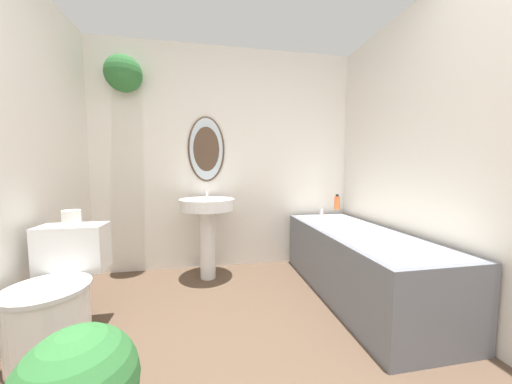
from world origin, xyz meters
TOP-DOWN VIEW (x-y plane):
  - wall_back at (-0.10, 2.48)m, footprint 2.92×0.34m
  - wall_right at (1.43, 1.23)m, footprint 0.06×2.58m
  - toilet at (-1.12, 1.27)m, footprint 0.44×0.63m
  - pedestal_sink at (-0.24, 2.16)m, footprint 0.54×0.54m
  - bathtub at (1.04, 1.57)m, footprint 0.68×1.69m
  - shampoo_bottle at (1.20, 2.25)m, footprint 0.06×0.06m
  - toilet_paper_roll at (-1.12, 1.50)m, footprint 0.11×0.11m

SIDE VIEW (x-z plane):
  - bathtub at x=1.04m, z-range -0.03..0.61m
  - toilet at x=-1.12m, z-range -0.05..0.66m
  - pedestal_sink at x=-0.24m, z-range 0.16..1.06m
  - shampoo_bottle at x=1.20m, z-range 0.63..0.80m
  - toilet_paper_roll at x=-1.12m, z-range 0.71..0.81m
  - wall_right at x=1.43m, z-range 0.00..2.40m
  - wall_back at x=-0.10m, z-range 0.08..2.48m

